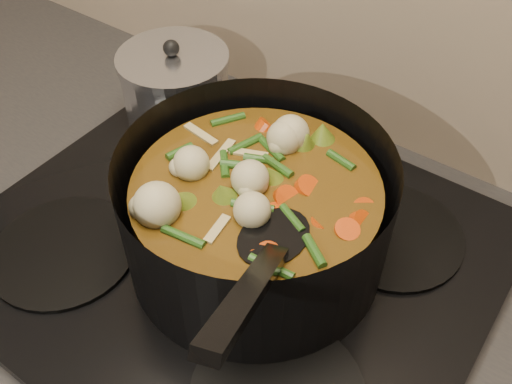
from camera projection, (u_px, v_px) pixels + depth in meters
The scene contains 3 objects.
stovetop at pixel (230, 248), 0.72m from camera, with size 0.62×0.54×0.03m.
stockpot at pixel (256, 214), 0.66m from camera, with size 0.34×0.41×0.23m.
saucepan at pixel (176, 87), 0.86m from camera, with size 0.16×0.16×0.14m.
Camera 1 is at (0.29, 1.58, 1.49)m, focal length 40.00 mm.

